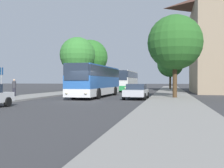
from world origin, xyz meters
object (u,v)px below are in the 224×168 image
(bus_stop_sign, at_px, (1,79))
(tree_left_far, at_px, (77,55))
(tree_left_near, at_px, (90,57))
(bus_front, at_px, (96,81))
(bus_middle, at_px, (126,81))
(tree_right_near, at_px, (175,43))
(pedestrian_waiting_near, at_px, (14,88))
(tree_right_mid, at_px, (170,64))
(parked_car_right_near, at_px, (136,91))

(bus_stop_sign, relative_size, tree_left_far, 0.31)
(bus_stop_sign, distance_m, tree_left_near, 26.36)
(tree_left_far, bearing_deg, tree_left_near, 82.73)
(bus_front, bearing_deg, bus_stop_sign, -126.86)
(bus_middle, bearing_deg, tree_right_near, -67.65)
(bus_front, distance_m, tree_left_far, 15.83)
(bus_stop_sign, relative_size, tree_left_near, 0.30)
(pedestrian_waiting_near, height_order, tree_left_far, tree_left_far)
(pedestrian_waiting_near, height_order, tree_left_near, tree_left_near)
(bus_stop_sign, xyz_separation_m, tree_right_mid, (13.49, 33.69, 3.19))
(pedestrian_waiting_near, bearing_deg, bus_middle, 130.32)
(tree_left_near, height_order, tree_left_far, tree_left_near)
(bus_stop_sign, distance_m, tree_right_mid, 36.43)
(bus_front, bearing_deg, tree_left_far, 118.37)
(bus_middle, relative_size, tree_left_near, 1.35)
(bus_middle, distance_m, bus_stop_sign, 24.83)
(parked_car_right_near, bearing_deg, bus_middle, -76.47)
(bus_middle, relative_size, pedestrian_waiting_near, 7.01)
(bus_middle, height_order, pedestrian_waiting_near, bus_middle)
(parked_car_right_near, distance_m, bus_stop_sign, 11.55)
(tree_left_near, bearing_deg, parked_car_right_near, -62.71)
(parked_car_right_near, bearing_deg, bus_front, -29.12)
(bus_middle, height_order, parked_car_right_near, bus_middle)
(parked_car_right_near, height_order, bus_stop_sign, bus_stop_sign)
(tree_left_near, xyz_separation_m, tree_right_near, (14.34, -20.23, -0.75))
(tree_left_near, xyz_separation_m, tree_left_far, (-0.63, -4.92, -0.06))
(tree_right_near, height_order, tree_right_mid, tree_right_near)
(bus_stop_sign, bearing_deg, parked_car_right_near, 25.04)
(bus_stop_sign, bearing_deg, tree_right_mid, 68.17)
(parked_car_right_near, relative_size, pedestrian_waiting_near, 2.43)
(tree_left_near, bearing_deg, tree_right_mid, 28.69)
(parked_car_right_near, xyz_separation_m, tree_left_far, (-11.55, 16.24, 5.14))
(bus_front, relative_size, tree_left_near, 1.31)
(bus_stop_sign, relative_size, tree_right_mid, 0.36)
(bus_stop_sign, height_order, tree_left_near, tree_left_near)
(bus_front, height_order, pedestrian_waiting_near, bus_front)
(bus_stop_sign, distance_m, tree_right_near, 15.38)
(tree_left_near, bearing_deg, bus_middle, -16.56)
(tree_left_far, bearing_deg, bus_stop_sign, -86.96)
(bus_middle, height_order, bus_stop_sign, bus_middle)
(bus_front, relative_size, tree_right_near, 1.55)
(tree_left_far, bearing_deg, pedestrian_waiting_near, -91.67)
(bus_middle, distance_m, tree_right_near, 20.03)
(tree_left_far, relative_size, tree_right_near, 1.14)
(bus_middle, distance_m, parked_car_right_near, 19.63)
(bus_front, distance_m, bus_middle, 16.49)
(parked_car_right_near, height_order, pedestrian_waiting_near, pedestrian_waiting_near)
(bus_middle, height_order, tree_left_near, tree_left_near)
(bus_middle, bearing_deg, tree_left_far, -158.71)
(tree_right_near, bearing_deg, tree_left_near, 125.32)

